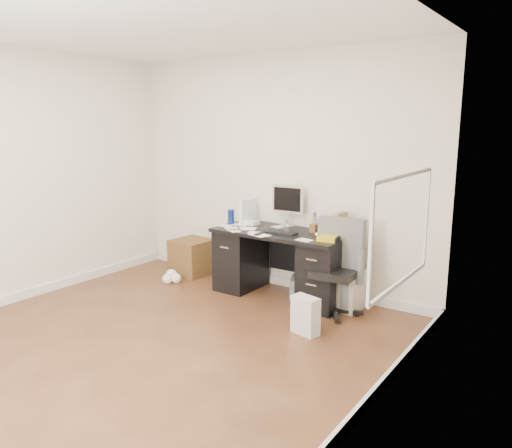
{
  "coord_description": "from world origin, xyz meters",
  "views": [
    {
      "loc": [
        3.12,
        -2.91,
        1.91
      ],
      "look_at": [
        0.27,
        1.2,
        0.9
      ],
      "focal_mm": 35.0,
      "sensor_mm": 36.0,
      "label": 1
    }
  ],
  "objects_px": {
    "desk": "(281,262)",
    "keyboard": "(280,232)",
    "office_chair": "(335,268)",
    "wicker_basket": "(192,257)",
    "lcd_monitor": "(288,206)",
    "pc_tower": "(353,290)"
  },
  "relations": [
    {
      "from": "desk",
      "to": "pc_tower",
      "type": "xyz_separation_m",
      "value": [
        0.83,
        0.09,
        -0.19
      ]
    },
    {
      "from": "keyboard",
      "to": "wicker_basket",
      "type": "xyz_separation_m",
      "value": [
        -1.44,
        0.18,
        -0.54
      ]
    },
    {
      "from": "office_chair",
      "to": "pc_tower",
      "type": "relative_size",
      "value": 2.34
    },
    {
      "from": "lcd_monitor",
      "to": "office_chair",
      "type": "bearing_deg",
      "value": -28.03
    },
    {
      "from": "office_chair",
      "to": "wicker_basket",
      "type": "xyz_separation_m",
      "value": [
        -2.12,
        0.21,
        -0.26
      ]
    },
    {
      "from": "desk",
      "to": "keyboard",
      "type": "xyz_separation_m",
      "value": [
        0.05,
        -0.11,
        0.36
      ]
    },
    {
      "from": "wicker_basket",
      "to": "office_chair",
      "type": "bearing_deg",
      "value": -5.61
    },
    {
      "from": "desk",
      "to": "keyboard",
      "type": "height_order",
      "value": "keyboard"
    },
    {
      "from": "pc_tower",
      "to": "wicker_basket",
      "type": "height_order",
      "value": "wicker_basket"
    },
    {
      "from": "lcd_monitor",
      "to": "pc_tower",
      "type": "bearing_deg",
      "value": -12.13
    },
    {
      "from": "pc_tower",
      "to": "wicker_basket",
      "type": "distance_m",
      "value": 2.22
    },
    {
      "from": "pc_tower",
      "to": "office_chair",
      "type": "bearing_deg",
      "value": -114.13
    },
    {
      "from": "desk",
      "to": "wicker_basket",
      "type": "distance_m",
      "value": 1.41
    },
    {
      "from": "lcd_monitor",
      "to": "office_chair",
      "type": "xyz_separation_m",
      "value": [
        0.79,
        -0.37,
        -0.51
      ]
    },
    {
      "from": "desk",
      "to": "wicker_basket",
      "type": "height_order",
      "value": "desk"
    },
    {
      "from": "office_chair",
      "to": "wicker_basket",
      "type": "distance_m",
      "value": 2.14
    },
    {
      "from": "lcd_monitor",
      "to": "wicker_basket",
      "type": "distance_m",
      "value": 1.54
    },
    {
      "from": "wicker_basket",
      "to": "pc_tower",
      "type": "bearing_deg",
      "value": 0.45
    },
    {
      "from": "keyboard",
      "to": "desk",
      "type": "bearing_deg",
      "value": 115.51
    },
    {
      "from": "lcd_monitor",
      "to": "desk",
      "type": "bearing_deg",
      "value": -77.38
    },
    {
      "from": "desk",
      "to": "lcd_monitor",
      "type": "relative_size",
      "value": 3.11
    },
    {
      "from": "office_chair",
      "to": "lcd_monitor",
      "type": "bearing_deg",
      "value": 149.65
    }
  ]
}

